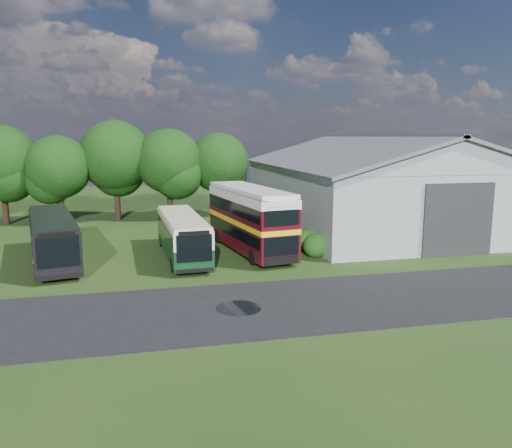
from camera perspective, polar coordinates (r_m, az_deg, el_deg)
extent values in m
plane|color=#1A3811|center=(27.12, -0.09, -7.31)|extent=(120.00, 120.00, 0.00)
cube|color=black|center=(25.25, 8.21, -8.74)|extent=(60.00, 8.00, 0.02)
cylinder|color=black|center=(24.03, -1.97, -9.62)|extent=(2.20, 2.20, 0.01)
cube|color=gray|center=(46.51, 13.56, 3.16)|extent=(18.00, 24.00, 5.50)
cube|color=#2D3033|center=(36.27, 22.12, 0.43)|extent=(5.20, 0.18, 5.00)
cylinder|color=black|center=(51.55, -26.73, 1.85)|extent=(0.56, 0.56, 3.42)
sphere|color=black|center=(51.21, -27.10, 6.48)|extent=(6.46, 6.46, 6.46)
cylinder|color=black|center=(49.66, -21.37, 1.75)|extent=(0.56, 0.56, 3.06)
sphere|color=black|center=(49.30, -21.64, 6.05)|extent=(5.78, 5.78, 5.78)
cylinder|color=black|center=(50.44, -15.55, 2.50)|extent=(0.56, 0.56, 3.60)
sphere|color=black|center=(50.09, -15.79, 7.49)|extent=(6.80, 6.80, 6.80)
cylinder|color=black|center=(49.51, -9.80, 2.41)|extent=(0.56, 0.56, 3.31)
sphere|color=black|center=(49.15, -9.94, 7.10)|extent=(6.26, 6.26, 6.26)
cylinder|color=black|center=(50.84, -4.22, 2.65)|extent=(0.56, 0.56, 3.17)
sphere|color=black|center=(50.50, -4.27, 7.01)|extent=(5.98, 5.98, 5.98)
sphere|color=#194714|center=(34.22, 6.78, -3.71)|extent=(1.70, 1.70, 1.70)
sphere|color=#194714|center=(36.05, 5.70, -2.98)|extent=(1.60, 1.60, 1.60)
cube|color=black|center=(33.83, -8.42, -1.18)|extent=(2.89, 10.50, 2.58)
cube|color=#400910|center=(34.95, -0.71, 0.73)|extent=(4.31, 10.90, 4.24)
cube|color=black|center=(34.65, -22.22, -1.36)|extent=(4.77, 11.42, 2.77)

